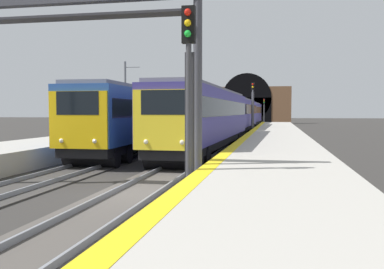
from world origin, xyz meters
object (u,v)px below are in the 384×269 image
train_adjacent_platform (175,115)px  railway_signal_far (264,109)px  overhead_signal_gantry (80,42)px  catenary_mast_near (126,98)px  railway_signal_mid (253,105)px  train_main_approaching (237,114)px  railway_signal_near (189,86)px

train_adjacent_platform → railway_signal_far: bearing=172.3°
overhead_signal_gantry → catenary_mast_near: size_ratio=1.06×
train_adjacent_platform → railway_signal_mid: bearing=146.4°
railway_signal_mid → catenary_mast_near: size_ratio=0.73×
train_main_approaching → overhead_signal_gantry: overhead_signal_gantry is taller
train_main_approaching → overhead_signal_gantry: 33.52m
overhead_signal_gantry → train_main_approaching: bearing=-3.7°
train_adjacent_platform → railway_signal_far: 52.86m
train_adjacent_platform → catenary_mast_near: 9.49m
railway_signal_near → catenary_mast_near: catenary_mast_near is taller
train_main_approaching → railway_signal_near: railway_signal_near is taller
overhead_signal_gantry → railway_signal_near: bearing=-108.3°
train_adjacent_platform → railway_signal_mid: 11.46m
overhead_signal_gantry → train_adjacent_platform: bearing=5.5°
railway_signal_mid → catenary_mast_near: (-3.26, 13.02, 0.69)m
railway_signal_near → railway_signal_mid: bearing=-180.0°
train_main_approaching → catenary_mast_near: size_ratio=7.58×
train_adjacent_platform → catenary_mast_near: (6.35, 6.86, 1.67)m
railway_signal_mid → railway_signal_far: 42.89m
train_main_approaching → railway_signal_mid: size_ratio=10.38×
train_main_approaching → catenary_mast_near: catenary_mast_near is taller
railway_signal_mid → railway_signal_near: bearing=0.0°
train_adjacent_platform → railway_signal_mid: railway_signal_mid is taller
train_adjacent_platform → overhead_signal_gantry: 22.80m
train_main_approaching → railway_signal_far: (41.69, -1.81, 0.84)m
railway_signal_far → catenary_mast_near: (-46.15, 13.02, 0.82)m
railway_signal_near → overhead_signal_gantry: overhead_signal_gantry is taller
railway_signal_far → catenary_mast_near: catenary_mast_near is taller
train_main_approaching → railway_signal_mid: railway_signal_mid is taller
railway_signal_near → railway_signal_mid: (33.47, -0.00, -0.07)m
railway_signal_far → railway_signal_near: bearing=0.0°
railway_signal_far → catenary_mast_near: 47.95m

